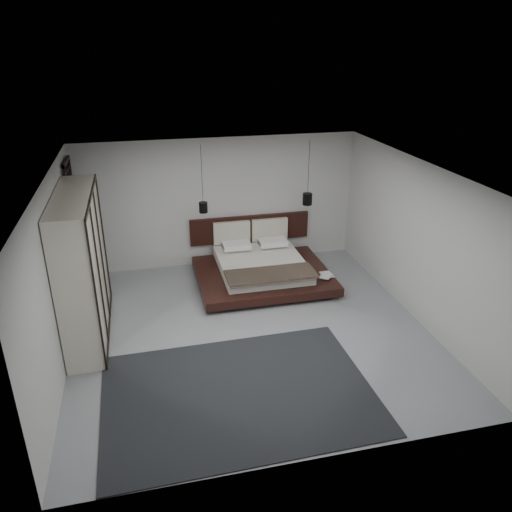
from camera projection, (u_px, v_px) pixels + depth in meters
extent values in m
plane|color=gray|center=(251.00, 330.00, 8.69)|extent=(6.00, 6.00, 0.00)
plane|color=white|center=(250.00, 173.00, 7.56)|extent=(6.00, 6.00, 0.00)
plane|color=#BCBCBA|center=(220.00, 203.00, 10.80)|extent=(6.00, 0.00, 6.00)
plane|color=#BCBCBA|center=(311.00, 365.00, 5.45)|extent=(6.00, 0.00, 6.00)
plane|color=#BCBCBA|center=(56.00, 276.00, 7.49)|extent=(0.00, 6.00, 6.00)
plane|color=#BCBCBA|center=(417.00, 241.00, 8.76)|extent=(0.00, 6.00, 6.00)
cube|color=black|center=(76.00, 226.00, 9.73)|extent=(0.05, 0.90, 2.60)
cube|color=black|center=(263.00, 281.00, 10.37)|extent=(2.11, 1.73, 0.08)
cube|color=black|center=(263.00, 275.00, 10.32)|extent=(2.69, 2.21, 0.17)
cube|color=silver|center=(261.00, 265.00, 10.35)|extent=(1.73, 1.92, 0.21)
cube|color=black|center=(271.00, 274.00, 9.63)|extent=(1.75, 0.67, 0.05)
cube|color=white|center=(235.00, 246.00, 10.86)|extent=(0.59, 0.38, 0.12)
cube|color=white|center=(271.00, 242.00, 11.03)|extent=(0.59, 0.38, 0.12)
cube|color=white|center=(237.00, 245.00, 10.72)|extent=(0.59, 0.38, 0.12)
cube|color=white|center=(273.00, 242.00, 10.89)|extent=(0.59, 0.38, 0.12)
cube|color=black|center=(250.00, 228.00, 11.16)|extent=(2.69, 0.08, 0.60)
cube|color=beige|center=(232.00, 233.00, 11.00)|extent=(0.82, 0.10, 0.50)
cube|color=beige|center=(270.00, 229.00, 11.18)|extent=(0.82, 0.10, 0.50)
imported|color=#99724C|center=(321.00, 275.00, 10.08)|extent=(0.24, 0.31, 0.03)
imported|color=#99724C|center=(321.00, 275.00, 10.04)|extent=(0.34, 0.35, 0.02)
cylinder|color=black|center=(202.00, 174.00, 9.77)|extent=(0.01, 0.01, 1.15)
cylinder|color=black|center=(203.00, 207.00, 10.05)|extent=(0.17, 0.17, 0.21)
cylinder|color=#FFE0B2|center=(203.00, 212.00, 10.08)|extent=(0.13, 0.13, 0.01)
cylinder|color=black|center=(309.00, 167.00, 10.23)|extent=(0.01, 0.01, 1.12)
cylinder|color=black|center=(307.00, 199.00, 10.50)|extent=(0.20, 0.20, 0.24)
cylinder|color=#FFE0B2|center=(307.00, 204.00, 10.55)|extent=(0.15, 0.15, 0.01)
cube|color=beige|center=(82.00, 267.00, 8.18)|extent=(0.57, 2.46, 2.46)
cube|color=black|center=(91.00, 195.00, 7.76)|extent=(0.03, 2.46, 0.06)
cube|color=black|center=(109.00, 327.00, 8.72)|extent=(0.03, 2.46, 0.06)
cube|color=black|center=(97.00, 300.00, 7.15)|extent=(0.03, 0.05, 2.46)
cube|color=black|center=(99.00, 276.00, 7.88)|extent=(0.03, 0.05, 2.46)
cube|color=black|center=(102.00, 256.00, 8.61)|extent=(0.03, 0.05, 2.46)
cube|color=black|center=(104.00, 238.00, 9.34)|extent=(0.03, 0.05, 2.46)
cube|color=black|center=(238.00, 393.00, 7.14)|extent=(3.85, 2.78, 0.02)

